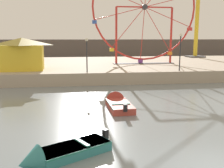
# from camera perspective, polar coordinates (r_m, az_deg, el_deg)

# --- Properties ---
(quay_promenade) EXTENTS (110.00, 22.74, 1.27)m
(quay_promenade) POSITION_cam_1_polar(r_m,az_deg,el_deg) (37.81, 0.05, 3.78)
(quay_promenade) COLOR tan
(quay_promenade) RESTS_ON ground_plane
(distant_town_skyline) EXTENTS (140.00, 3.00, 4.40)m
(distant_town_skyline) POSITION_cam_1_polar(r_m,az_deg,el_deg) (59.20, -2.82, 7.55)
(distant_town_skyline) COLOR #564C47
(distant_town_skyline) RESTS_ON ground_plane
(motorboat_teal_painted) EXTENTS (3.88, 2.93, 1.19)m
(motorboat_teal_painted) POSITION_cam_1_polar(r_m,az_deg,el_deg) (10.92, -11.57, -14.67)
(motorboat_teal_painted) COLOR teal
(motorboat_teal_painted) RESTS_ON ground_plane
(motorboat_faded_red) EXTENTS (1.60, 4.28, 1.37)m
(motorboat_faded_red) POSITION_cam_1_polar(r_m,az_deg,el_deg) (18.49, 1.14, -4.13)
(motorboat_faded_red) COLOR #B24238
(motorboat_faded_red) RESTS_ON ground_plane
(ferris_wheel_red_frame) EXTENTS (14.00, 1.20, 14.48)m
(ferris_wheel_red_frame) POSITION_cam_1_polar(r_m,az_deg,el_deg) (36.27, 7.12, 15.96)
(ferris_wheel_red_frame) COLOR red
(ferris_wheel_red_frame) RESTS_ON quay_promenade
(drop_tower_yellow_tower) EXTENTS (2.80, 2.80, 15.61)m
(drop_tower_yellow_tower) POSITION_cam_1_polar(r_m,az_deg,el_deg) (50.26, 18.10, 14.70)
(drop_tower_yellow_tower) COLOR gold
(drop_tower_yellow_tower) RESTS_ON quay_promenade
(carnival_booth_yellow_awning) EXTENTS (5.00, 4.18, 3.49)m
(carnival_booth_yellow_awning) POSITION_cam_1_polar(r_m,az_deg,el_deg) (30.26, -18.91, 6.33)
(carnival_booth_yellow_awning) COLOR yellow
(carnival_booth_yellow_awning) RESTS_ON quay_promenade
(promenade_lamp_near) EXTENTS (0.32, 0.32, 3.45)m
(promenade_lamp_near) POSITION_cam_1_polar(r_m,az_deg,el_deg) (26.92, -5.52, 7.46)
(promenade_lamp_near) COLOR #2D2D33
(promenade_lamp_near) RESTS_ON quay_promenade
(promenade_lamp_far) EXTENTS (0.32, 0.32, 3.94)m
(promenade_lamp_far) POSITION_cam_1_polar(r_m,az_deg,el_deg) (28.71, 14.65, 7.90)
(promenade_lamp_far) COLOR #2D2D33
(promenade_lamp_far) RESTS_ON quay_promenade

